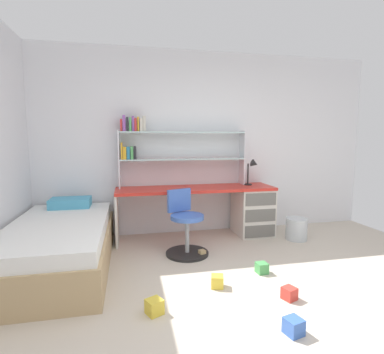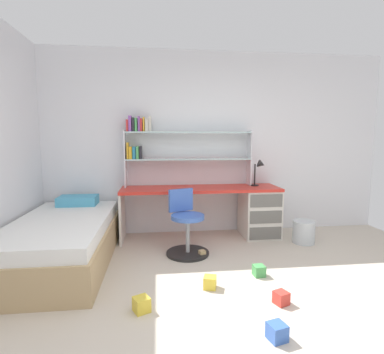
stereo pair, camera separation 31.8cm
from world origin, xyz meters
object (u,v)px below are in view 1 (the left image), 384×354
object	(u,v)px
bed_platform	(59,245)
toy_block_natural_1	(202,253)
swivel_chair	(186,229)
toy_block_blue_2	(294,326)
waste_bin	(296,229)
toy_block_yellow_4	(217,281)
toy_block_yellow_5	(154,307)
desk	(236,207)
bookshelf_hutch	(164,144)
toy_block_green_3	(262,268)
toy_block_red_0	(289,293)
desk_lamp	(253,168)

from	to	relation	value
bed_platform	toy_block_natural_1	xyz separation A→B (m)	(1.59, -0.00, -0.22)
swivel_chair	bed_platform	bearing A→B (deg)	-175.52
toy_block_natural_1	toy_block_blue_2	bearing A→B (deg)	-79.44
waste_bin	toy_block_yellow_4	world-z (taller)	waste_bin
bed_platform	toy_block_yellow_5	bearing A→B (deg)	-49.78
desk	swivel_chair	world-z (taller)	swivel_chair
toy_block_blue_2	toy_block_yellow_4	world-z (taller)	toy_block_blue_2
bookshelf_hutch	toy_block_yellow_5	bearing A→B (deg)	-99.20
swivel_chair	toy_block_green_3	xyz separation A→B (m)	(0.68, -0.70, -0.25)
desk	toy_block_red_0	world-z (taller)	desk
bed_platform	toy_block_green_3	size ratio (longest dim) A/B	18.14
toy_block_green_3	toy_block_yellow_5	size ratio (longest dim) A/B	0.92
bookshelf_hutch	toy_block_green_3	size ratio (longest dim) A/B	16.42
swivel_chair	bed_platform	xyz separation A→B (m)	(-1.41, -0.11, -0.05)
toy_block_natural_1	toy_block_yellow_4	distance (m)	0.78
bookshelf_hutch	toy_block_yellow_5	world-z (taller)	bookshelf_hutch
desk_lamp	desk	bearing A→B (deg)	-172.50
toy_block_green_3	toy_block_yellow_4	bearing A→B (deg)	-160.34
waste_bin	desk	bearing A→B (deg)	152.92
toy_block_natural_1	toy_block_yellow_4	bearing A→B (deg)	-93.26
desk	swivel_chair	size ratio (longest dim) A/B	2.83
toy_block_yellow_4	toy_block_blue_2	bearing A→B (deg)	-66.82
waste_bin	toy_block_natural_1	bearing A→B (deg)	-167.58
desk	toy_block_red_0	distance (m)	1.86
bookshelf_hutch	toy_block_natural_1	bearing A→B (deg)	-68.33
bed_platform	toy_block_blue_2	size ratio (longest dim) A/B	16.95
toy_block_blue_2	toy_block_green_3	distance (m)	1.00
desk	bed_platform	size ratio (longest dim) A/B	1.11
waste_bin	toy_block_yellow_4	distance (m)	1.84
toy_block_red_0	toy_block_green_3	distance (m)	0.53
toy_block_yellow_5	toy_block_yellow_4	bearing A→B (deg)	27.10
toy_block_blue_2	toy_block_yellow_4	bearing A→B (deg)	113.18
swivel_chair	toy_block_red_0	xyz separation A→B (m)	(0.68, -1.23, -0.25)
toy_block_green_3	toy_block_yellow_4	xyz separation A→B (m)	(-0.54, -0.19, 0.00)
desk	desk_lamp	size ratio (longest dim) A/B	5.77
toy_block_green_3	bookshelf_hutch	bearing A→B (deg)	120.21
desk_lamp	toy_block_yellow_4	distance (m)	2.03
toy_block_natural_1	toy_block_yellow_5	bearing A→B (deg)	-121.27
desk	swivel_chair	bearing A→B (deg)	-145.75
toy_block_blue_2	toy_block_yellow_5	size ratio (longest dim) A/B	0.99
bookshelf_hutch	toy_block_green_3	distance (m)	2.10
bed_platform	toy_block_green_3	world-z (taller)	bed_platform
swivel_chair	bed_platform	distance (m)	1.42
desk_lamp	toy_block_yellow_5	bearing A→B (deg)	-131.35
toy_block_yellow_4	toy_block_yellow_5	distance (m)	0.70
desk_lamp	waste_bin	xyz separation A→B (m)	(0.49, -0.42, -0.82)
bed_platform	toy_block_natural_1	distance (m)	1.61
swivel_chair	waste_bin	world-z (taller)	swivel_chair
toy_block_red_0	toy_block_blue_2	bearing A→B (deg)	-116.36
desk	toy_block_blue_2	size ratio (longest dim) A/B	18.74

